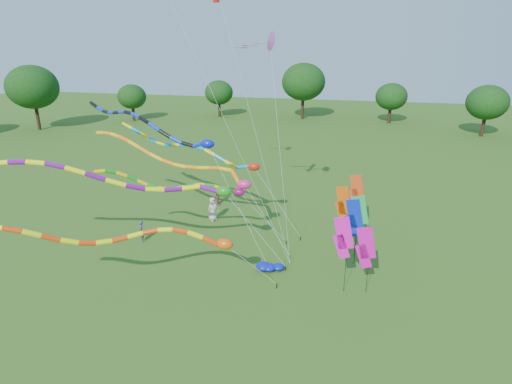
% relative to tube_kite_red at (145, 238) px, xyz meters
% --- Properties ---
extents(ground, '(160.00, 160.00, 0.00)m').
position_rel_tube_kite_red_xyz_m(ground, '(4.27, 1.07, -3.67)').
color(ground, '#2D5616').
rests_on(ground, ground).
extents(tree_ring, '(117.17, 117.40, 9.08)m').
position_rel_tube_kite_red_xyz_m(tree_ring, '(3.59, 6.29, 1.60)').
color(tree_ring, '#382314').
rests_on(tree_ring, ground).
extents(tube_kite_red, '(12.41, 5.80, 5.77)m').
position_rel_tube_kite_red_xyz_m(tube_kite_red, '(0.00, 0.00, 0.00)').
color(tube_kite_red, black).
rests_on(tube_kite_red, ground).
extents(tube_kite_orange, '(15.41, 4.83, 7.31)m').
position_rel_tube_kite_red_xyz_m(tube_kite_orange, '(-1.29, 8.60, 1.55)').
color(tube_kite_orange, black).
rests_on(tube_kite_orange, ground).
extents(tube_kite_purple, '(16.92, 4.53, 7.91)m').
position_rel_tube_kite_red_xyz_m(tube_kite_purple, '(-2.13, 2.14, 2.29)').
color(tube_kite_purple, black).
rests_on(tube_kite_purple, ground).
extents(tube_kite_blue, '(14.31, 6.00, 9.35)m').
position_rel_tube_kite_red_xyz_m(tube_kite_blue, '(-2.54, 7.41, 4.14)').
color(tube_kite_blue, black).
rests_on(tube_kite_blue, ground).
extents(tube_kite_cyan, '(14.30, 3.45, 7.53)m').
position_rel_tube_kite_red_xyz_m(tube_kite_cyan, '(-0.72, 10.39, 1.88)').
color(tube_kite_cyan, black).
rests_on(tube_kite_cyan, ground).
extents(tube_kite_green, '(11.11, 3.94, 6.25)m').
position_rel_tube_kite_red_xyz_m(tube_kite_green, '(0.10, 6.01, 0.78)').
color(tube_kite_green, black).
rests_on(tube_kite_green, ground).
extents(delta_kite_high_c, '(4.45, 4.99, 13.82)m').
position_rel_tube_kite_red_xyz_m(delta_kite_high_c, '(4.58, 9.26, 9.36)').
color(delta_kite_high_c, black).
rests_on(delta_kite_high_c, ground).
extents(banner_pole_magenta_a, '(1.16, 0.13, 4.48)m').
position_rel_tube_kite_red_xyz_m(banner_pole_magenta_a, '(9.82, 3.15, -0.45)').
color(banner_pole_magenta_a, black).
rests_on(banner_pole_magenta_a, ground).
extents(banner_pole_orange, '(1.10, 0.51, 4.68)m').
position_rel_tube_kite_red_xyz_m(banner_pole_orange, '(9.68, 7.51, -0.25)').
color(banner_pole_orange, black).
rests_on(banner_pole_orange, ground).
extents(banner_pole_blue_b, '(1.16, 0.18, 4.31)m').
position_rel_tube_kite_red_xyz_m(banner_pole_blue_b, '(10.37, 6.40, -0.62)').
color(banner_pole_blue_b, black).
rests_on(banner_pole_blue_b, ground).
extents(banner_pole_magenta_b, '(1.16, 0.10, 3.97)m').
position_rel_tube_kite_red_xyz_m(banner_pole_magenta_b, '(11.02, 3.28, -0.96)').
color(banner_pole_magenta_b, black).
rests_on(banner_pole_magenta_b, ground).
extents(banner_pole_red, '(1.15, 0.35, 4.55)m').
position_rel_tube_kite_red_xyz_m(banner_pole_red, '(10.52, 10.52, -0.38)').
color(banner_pole_red, black).
rests_on(banner_pole_red, ground).
extents(banner_pole_violet, '(1.15, 0.33, 4.11)m').
position_rel_tube_kite_red_xyz_m(banner_pole_violet, '(10.37, 7.42, -0.82)').
color(banner_pole_violet, black).
rests_on(banner_pole_violet, ground).
extents(banner_pole_green, '(1.16, 0.12, 4.55)m').
position_rel_tube_kite_red_xyz_m(banner_pole_green, '(10.65, 6.43, -0.38)').
color(banner_pole_green, black).
rests_on(banner_pole_green, ground).
extents(blue_nylon_heap, '(1.70, 1.16, 0.57)m').
position_rel_tube_kite_red_xyz_m(blue_nylon_heap, '(5.67, 5.11, -3.42)').
color(blue_nylon_heap, '#0D1BAE').
rests_on(blue_nylon_heap, ground).
extents(person_a, '(1.02, 1.07, 1.85)m').
position_rel_tube_kite_red_xyz_m(person_a, '(-0.03, 10.92, -2.75)').
color(person_a, beige).
rests_on(person_a, ground).
extents(person_b, '(0.57, 0.66, 1.53)m').
position_rel_tube_kite_red_xyz_m(person_b, '(-3.70, 6.39, -2.91)').
color(person_b, '#41435C').
rests_on(person_b, ground).
extents(person_c, '(0.85, 0.94, 1.58)m').
position_rel_tube_kite_red_xyz_m(person_c, '(-0.59, 14.31, -2.88)').
color(person_c, '#9C383E').
rests_on(person_c, ground).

